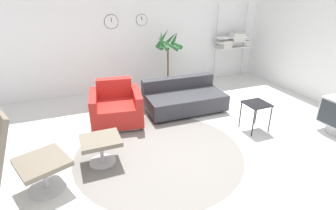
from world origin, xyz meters
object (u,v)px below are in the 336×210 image
object	(u,v)px
armchair_red	(116,108)
potted_plant	(168,60)
side_table	(256,107)
lounge_chair	(8,148)
ottoman	(101,144)
couch_low	(184,99)
shelf_unit	(233,41)

from	to	relation	value
armchair_red	potted_plant	bearing A→B (deg)	-133.72
armchair_red	side_table	distance (m)	2.39
lounge_chair	potted_plant	size ratio (longest dim) A/B	0.86
ottoman	armchair_red	distance (m)	1.19
ottoman	couch_low	world-z (taller)	couch_low
ottoman	armchair_red	size ratio (longest dim) A/B	0.54
armchair_red	couch_low	world-z (taller)	armchair_red
lounge_chair	shelf_unit	size ratio (longest dim) A/B	0.64
side_table	shelf_unit	bearing A→B (deg)	64.27
ottoman	potted_plant	size ratio (longest dim) A/B	0.37
lounge_chair	armchair_red	xyz separation A→B (m)	(1.40, 1.48, -0.42)
lounge_chair	ottoman	distance (m)	1.11
armchair_red	side_table	bearing A→B (deg)	160.38
potted_plant	shelf_unit	xyz separation A→B (m)	(1.91, 0.33, 0.24)
ottoman	armchair_red	world-z (taller)	armchair_red
lounge_chair	couch_low	world-z (taller)	lounge_chair
side_table	lounge_chair	bearing A→B (deg)	-174.11
potted_plant	shelf_unit	distance (m)	1.95
couch_low	side_table	distance (m)	1.44
ottoman	armchair_red	xyz separation A→B (m)	(0.43, 1.10, -0.01)
ottoman	side_table	world-z (taller)	side_table
lounge_chair	couch_low	bearing A→B (deg)	98.24
ottoman	shelf_unit	distance (m)	4.61
potted_plant	armchair_red	bearing A→B (deg)	-142.09
couch_low	side_table	bearing A→B (deg)	123.54
shelf_unit	armchair_red	bearing A→B (deg)	-156.62
side_table	potted_plant	distance (m)	2.36
lounge_chair	potted_plant	bearing A→B (deg)	111.08
armchair_red	shelf_unit	size ratio (longest dim) A/B	0.51
couch_low	potted_plant	distance (m)	1.16
lounge_chair	shelf_unit	xyz separation A→B (m)	(4.74, 2.93, 0.29)
lounge_chair	potted_plant	xyz separation A→B (m)	(2.83, 2.60, 0.05)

